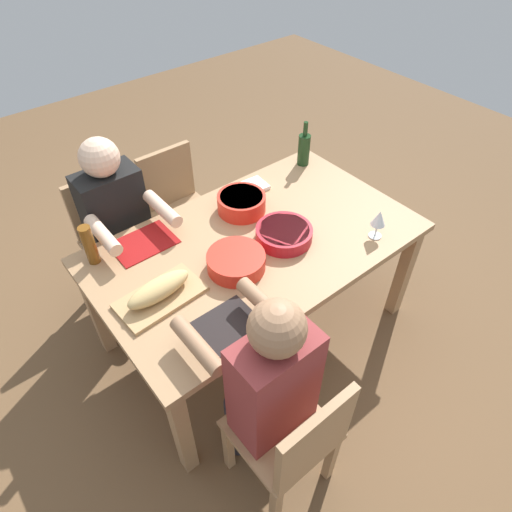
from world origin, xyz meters
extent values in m
plane|color=brown|center=(0.00, 0.00, 0.00)|extent=(8.00, 8.00, 0.00)
cube|color=#A87F56|center=(0.00, 0.00, 0.72)|extent=(1.71, 1.03, 0.04)
cube|color=#A87F56|center=(-0.80, -0.45, 0.35)|extent=(0.07, 0.07, 0.70)
cube|color=#A87F56|center=(0.80, -0.45, 0.35)|extent=(0.07, 0.07, 0.70)
cube|color=#A87F56|center=(-0.80, 0.45, 0.35)|extent=(0.07, 0.07, 0.70)
cube|color=#A87F56|center=(0.80, 0.45, 0.35)|extent=(0.07, 0.07, 0.70)
cube|color=#A87F56|center=(-0.47, -0.75, 0.44)|extent=(0.40, 0.40, 0.03)
cube|color=#A87F56|center=(-0.47, -0.94, 0.65)|extent=(0.38, 0.04, 0.40)
cube|color=#A87F56|center=(-0.64, -0.58, 0.21)|extent=(0.04, 0.04, 0.42)
cube|color=#A87F56|center=(-0.30, -0.58, 0.21)|extent=(0.04, 0.04, 0.42)
cube|color=#A87F56|center=(-0.64, -0.92, 0.21)|extent=(0.04, 0.04, 0.42)
cube|color=#A87F56|center=(-0.30, -0.92, 0.21)|extent=(0.04, 0.04, 0.42)
cylinder|color=#2D2D38|center=(-0.55, -0.53, 0.23)|extent=(0.11, 0.11, 0.45)
cylinder|color=#2D2D38|center=(-0.39, -0.53, 0.23)|extent=(0.11, 0.11, 0.45)
cube|color=maroon|center=(-0.47, -0.69, 0.73)|extent=(0.34, 0.20, 0.55)
cylinder|color=#9E7251|center=(-0.64, -0.42, 0.85)|extent=(0.07, 0.30, 0.07)
cylinder|color=#9E7251|center=(-0.30, -0.42, 0.85)|extent=(0.07, 0.30, 0.07)
sphere|color=#9E7251|center=(-0.47, -0.69, 1.09)|extent=(0.21, 0.21, 0.21)
cube|color=#A87F56|center=(0.00, 0.75, 0.44)|extent=(0.40, 0.40, 0.03)
cube|color=#A87F56|center=(0.00, 0.94, 0.65)|extent=(0.38, 0.04, 0.40)
cube|color=#A87F56|center=(0.17, 0.58, 0.21)|extent=(0.04, 0.04, 0.42)
cube|color=#A87F56|center=(-0.17, 0.58, 0.21)|extent=(0.04, 0.04, 0.42)
cube|color=#A87F56|center=(0.17, 0.92, 0.21)|extent=(0.04, 0.04, 0.42)
cube|color=#A87F56|center=(-0.17, 0.92, 0.21)|extent=(0.04, 0.04, 0.42)
cube|color=#A87F56|center=(-0.47, 0.75, 0.44)|extent=(0.40, 0.40, 0.03)
cube|color=#A87F56|center=(-0.47, 0.94, 0.65)|extent=(0.38, 0.04, 0.40)
cube|color=#A87F56|center=(-0.30, 0.58, 0.21)|extent=(0.04, 0.04, 0.42)
cube|color=#A87F56|center=(-0.64, 0.58, 0.21)|extent=(0.04, 0.04, 0.42)
cube|color=#A87F56|center=(-0.30, 0.92, 0.21)|extent=(0.04, 0.04, 0.42)
cube|color=#A87F56|center=(-0.64, 0.92, 0.21)|extent=(0.04, 0.04, 0.42)
cylinder|color=#2D2D38|center=(-0.39, 0.53, 0.23)|extent=(0.11, 0.11, 0.45)
cylinder|color=#2D2D38|center=(-0.55, 0.53, 0.23)|extent=(0.11, 0.11, 0.45)
cube|color=black|center=(-0.47, 0.69, 0.73)|extent=(0.34, 0.20, 0.55)
cylinder|color=beige|center=(-0.30, 0.42, 0.85)|extent=(0.07, 0.30, 0.07)
cylinder|color=beige|center=(-0.64, 0.42, 0.85)|extent=(0.07, 0.30, 0.07)
sphere|color=beige|center=(-0.47, 0.69, 1.09)|extent=(0.21, 0.21, 0.21)
cylinder|color=#B21923|center=(0.12, -0.08, 0.78)|extent=(0.30, 0.30, 0.07)
cylinder|color=beige|center=(0.12, -0.08, 0.80)|extent=(0.26, 0.26, 0.02)
cylinder|color=red|center=(-0.20, -0.09, 0.78)|extent=(0.29, 0.29, 0.08)
cylinder|color=#669E33|center=(-0.20, -0.09, 0.81)|extent=(0.25, 0.25, 0.03)
cylinder|color=red|center=(0.10, 0.25, 0.79)|extent=(0.27, 0.27, 0.10)
cylinder|color=#2D7028|center=(0.10, 0.25, 0.82)|extent=(0.24, 0.24, 0.04)
cube|color=tan|center=(-0.59, -0.03, 0.75)|extent=(0.41, 0.24, 0.02)
ellipsoid|color=tan|center=(-0.59, -0.03, 0.81)|extent=(0.33, 0.13, 0.09)
cylinder|color=#193819|center=(0.71, 0.39, 0.84)|extent=(0.08, 0.08, 0.20)
cylinder|color=#193819|center=(0.71, 0.39, 0.98)|extent=(0.03, 0.03, 0.09)
cylinder|color=brown|center=(-0.73, 0.39, 0.85)|extent=(0.06, 0.06, 0.22)
cylinder|color=silver|center=(0.52, -0.37, 0.74)|extent=(0.07, 0.07, 0.01)
cylinder|color=silver|center=(0.52, -0.37, 0.78)|extent=(0.01, 0.01, 0.07)
cone|color=silver|center=(0.52, -0.37, 0.86)|extent=(0.08, 0.08, 0.08)
cube|color=black|center=(-0.47, -0.35, 0.74)|extent=(0.32, 0.23, 0.01)
cube|color=maroon|center=(-0.47, 0.35, 0.74)|extent=(0.32, 0.23, 0.01)
cube|color=white|center=(0.30, 0.38, 0.75)|extent=(0.15, 0.15, 0.02)
camera|label=1|loc=(-1.10, -1.36, 2.31)|focal=31.32mm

